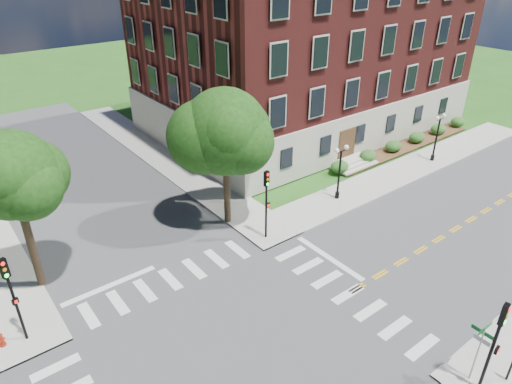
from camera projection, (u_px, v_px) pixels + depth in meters
ground at (244, 357)px, 21.49m from camera, size 160.00×160.00×0.00m
road_ew at (244, 357)px, 21.48m from camera, size 90.00×12.00×0.01m
road_ns at (244, 357)px, 21.48m from camera, size 12.00×90.00×0.01m
sidewalk_ne at (280, 163)px, 40.40m from camera, size 34.00×34.00×0.12m
crosswalk_east at (348, 294)px, 25.36m from camera, size 2.20×10.20×0.02m
stop_bar_east at (329, 258)px, 28.30m from camera, size 0.40×5.50×0.00m
main_building at (305, 44)px, 45.67m from camera, size 30.60×22.40×16.50m
shrub_row at (404, 148)px, 43.50m from camera, size 18.00×2.00×1.30m
tree_c at (11, 176)px, 22.71m from camera, size 4.59×4.59×9.21m
tree_d at (225, 132)px, 28.74m from camera, size 5.62×5.62×9.42m
traffic_signal_se at (496, 337)px, 18.38m from camera, size 0.35×0.39×4.80m
traffic_signal_ne at (266, 196)px, 28.67m from camera, size 0.35×0.39×4.80m
traffic_signal_nw at (11, 290)px, 20.90m from camera, size 0.38×0.46×4.80m
twin_lamp_west at (340, 169)px, 33.60m from camera, size 1.36×0.36×4.23m
twin_lamp_east at (437, 135)px, 39.68m from camera, size 1.36×0.36×4.23m
street_sign_pole at (481, 343)px, 19.29m from camera, size 1.10×1.10×3.10m
push_button_post at (511, 369)px, 19.93m from camera, size 0.14×0.21×1.20m
fire_hydrant at (1, 340)px, 21.82m from camera, size 0.35×0.35×0.75m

